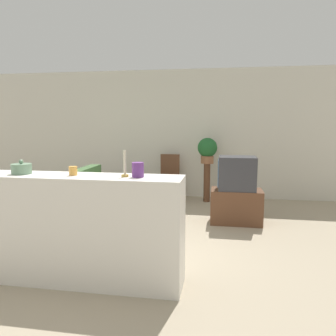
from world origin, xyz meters
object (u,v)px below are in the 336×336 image
television (237,173)px  decorative_bowl (21,169)px  couch (94,204)px  potted_plant (207,149)px  wooden_chair (169,175)px

television → decorative_bowl: size_ratio=2.99×
couch → decorative_bowl: 2.18m
potted_plant → decorative_bowl: potted_plant is taller
television → decorative_bowl: (-2.21, -2.25, 0.33)m
couch → decorative_bowl: decorative_bowl is taller
decorative_bowl → potted_plant: bearing=65.1°
couch → wooden_chair: wooden_chair is taller
wooden_chair → decorative_bowl: bearing=-104.0°
couch → potted_plant: bearing=42.5°
wooden_chair → decorative_bowl: (-0.90, -3.62, 0.61)m
couch → television: size_ratio=3.28×
television → potted_plant: (-0.53, 1.36, 0.26)m
potted_plant → television: bearing=-68.7°
potted_plant → couch: bearing=-137.5°
decorative_bowl → wooden_chair: bearing=76.0°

